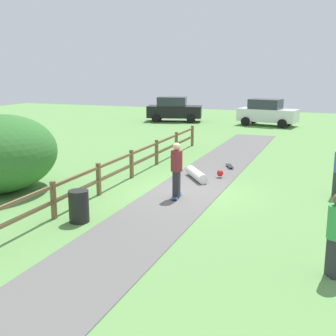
{
  "coord_description": "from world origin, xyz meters",
  "views": [
    {
      "loc": [
        4.71,
        -14.04,
        4.23
      ],
      "look_at": [
        -0.33,
        -0.74,
        1.0
      ],
      "focal_mm": 47.97,
      "sensor_mm": 36.0,
      "label": 1
    }
  ],
  "objects_px": {
    "skateboard_loose": "(230,166)",
    "parked_car_white": "(267,112)",
    "bystander_green": "(336,231)",
    "parked_car_black": "(174,109)",
    "skater_riding": "(177,167)",
    "skater_fallen": "(198,174)",
    "bush_large": "(1,153)",
    "trash_bin": "(79,206)"
  },
  "relations": [
    {
      "from": "bystander_green",
      "to": "parked_car_white",
      "type": "relative_size",
      "value": 0.4
    },
    {
      "from": "bush_large",
      "to": "bystander_green",
      "type": "relative_size",
      "value": 2.38
    },
    {
      "from": "bush_large",
      "to": "trash_bin",
      "type": "relative_size",
      "value": 4.71
    },
    {
      "from": "skater_fallen",
      "to": "bystander_green",
      "type": "bearing_deg",
      "value": -53.92
    },
    {
      "from": "skateboard_loose",
      "to": "bystander_green",
      "type": "height_order",
      "value": "bystander_green"
    },
    {
      "from": "bystander_green",
      "to": "parked_car_black",
      "type": "relative_size",
      "value": 0.4
    },
    {
      "from": "skateboard_loose",
      "to": "bystander_green",
      "type": "relative_size",
      "value": 0.46
    },
    {
      "from": "skater_riding",
      "to": "bystander_green",
      "type": "bearing_deg",
      "value": -40.2
    },
    {
      "from": "bush_large",
      "to": "bystander_green",
      "type": "xyz_separation_m",
      "value": [
        10.83,
        -2.89,
        -0.34
      ]
    },
    {
      "from": "skater_riding",
      "to": "skater_fallen",
      "type": "xyz_separation_m",
      "value": [
        -0.07,
        2.68,
        -0.84
      ]
    },
    {
      "from": "skater_riding",
      "to": "skater_fallen",
      "type": "bearing_deg",
      "value": 91.48
    },
    {
      "from": "skater_riding",
      "to": "skateboard_loose",
      "type": "bearing_deg",
      "value": 83.23
    },
    {
      "from": "bystander_green",
      "to": "parked_car_black",
      "type": "height_order",
      "value": "parked_car_black"
    },
    {
      "from": "bush_large",
      "to": "skater_riding",
      "type": "xyz_separation_m",
      "value": [
        5.93,
        1.25,
        -0.28
      ]
    },
    {
      "from": "bush_large",
      "to": "parked_car_white",
      "type": "bearing_deg",
      "value": 74.48
    },
    {
      "from": "skater_riding",
      "to": "skateboard_loose",
      "type": "xyz_separation_m",
      "value": [
        0.6,
        5.06,
        -0.95
      ]
    },
    {
      "from": "skater_riding",
      "to": "parked_car_black",
      "type": "relative_size",
      "value": 0.41
    },
    {
      "from": "skater_riding",
      "to": "parked_car_white",
      "type": "height_order",
      "value": "parked_car_white"
    },
    {
      "from": "parked_car_white",
      "to": "skater_riding",
      "type": "bearing_deg",
      "value": -89.76
    },
    {
      "from": "parked_car_black",
      "to": "bystander_green",
      "type": "bearing_deg",
      "value": -63.01
    },
    {
      "from": "skater_fallen",
      "to": "parked_car_white",
      "type": "distance_m",
      "value": 17.16
    },
    {
      "from": "skateboard_loose",
      "to": "parked_car_white",
      "type": "xyz_separation_m",
      "value": [
        -0.68,
        14.75,
        0.87
      ]
    },
    {
      "from": "bush_large",
      "to": "skater_riding",
      "type": "height_order",
      "value": "bush_large"
    },
    {
      "from": "trash_bin",
      "to": "parked_car_black",
      "type": "bearing_deg",
      "value": 103.58
    },
    {
      "from": "skateboard_loose",
      "to": "parked_car_black",
      "type": "height_order",
      "value": "parked_car_black"
    },
    {
      "from": "skater_riding",
      "to": "skateboard_loose",
      "type": "height_order",
      "value": "skater_riding"
    },
    {
      "from": "trash_bin",
      "to": "parked_car_white",
      "type": "distance_m",
      "value": 22.97
    },
    {
      "from": "bush_large",
      "to": "skateboard_loose",
      "type": "distance_m",
      "value": 9.17
    },
    {
      "from": "trash_bin",
      "to": "skater_riding",
      "type": "relative_size",
      "value": 0.49
    },
    {
      "from": "skater_fallen",
      "to": "parked_car_white",
      "type": "bearing_deg",
      "value": 90.04
    },
    {
      "from": "skater_riding",
      "to": "skater_fallen",
      "type": "relative_size",
      "value": 1.16
    },
    {
      "from": "skateboard_loose",
      "to": "bystander_green",
      "type": "xyz_separation_m",
      "value": [
        4.3,
        -9.2,
        0.9
      ]
    },
    {
      "from": "bush_large",
      "to": "skater_fallen",
      "type": "height_order",
      "value": "bush_large"
    },
    {
      "from": "trash_bin",
      "to": "parked_car_black",
      "type": "distance_m",
      "value": 23.55
    },
    {
      "from": "parked_car_white",
      "to": "skateboard_loose",
      "type": "bearing_deg",
      "value": -87.35
    },
    {
      "from": "skater_riding",
      "to": "parked_car_black",
      "type": "height_order",
      "value": "parked_car_black"
    },
    {
      "from": "skater_fallen",
      "to": "bystander_green",
      "type": "distance_m",
      "value": 8.47
    },
    {
      "from": "skateboard_loose",
      "to": "parked_car_white",
      "type": "height_order",
      "value": "parked_car_white"
    },
    {
      "from": "trash_bin",
      "to": "skater_riding",
      "type": "distance_m",
      "value": 3.61
    },
    {
      "from": "bystander_green",
      "to": "trash_bin",
      "type": "bearing_deg",
      "value": 171.04
    },
    {
      "from": "skateboard_loose",
      "to": "skater_riding",
      "type": "bearing_deg",
      "value": -96.77
    },
    {
      "from": "trash_bin",
      "to": "skater_fallen",
      "type": "distance_m",
      "value": 6.02
    }
  ]
}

